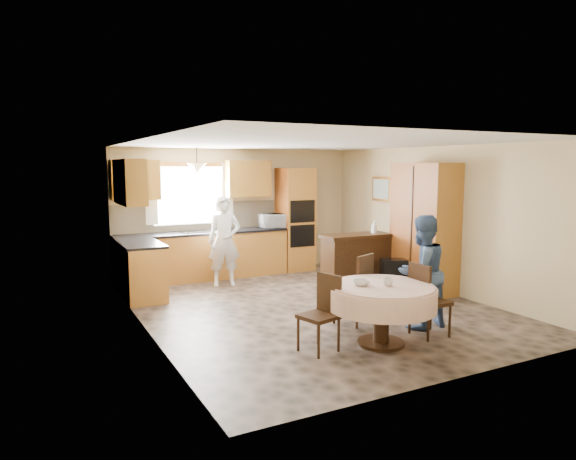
# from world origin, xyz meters

# --- Properties ---
(floor) EXTENTS (5.00, 6.00, 0.01)m
(floor) POSITION_xyz_m (0.00, 0.00, 0.00)
(floor) COLOR brown
(floor) RESTS_ON ground
(ceiling) EXTENTS (5.00, 6.00, 0.01)m
(ceiling) POSITION_xyz_m (0.00, 0.00, 2.50)
(ceiling) COLOR white
(ceiling) RESTS_ON wall_back
(wall_back) EXTENTS (5.00, 0.02, 2.50)m
(wall_back) POSITION_xyz_m (0.00, 3.00, 1.25)
(wall_back) COLOR tan
(wall_back) RESTS_ON floor
(wall_front) EXTENTS (5.00, 0.02, 2.50)m
(wall_front) POSITION_xyz_m (0.00, -3.00, 1.25)
(wall_front) COLOR tan
(wall_front) RESTS_ON floor
(wall_left) EXTENTS (0.02, 6.00, 2.50)m
(wall_left) POSITION_xyz_m (-2.50, 0.00, 1.25)
(wall_left) COLOR tan
(wall_left) RESTS_ON floor
(wall_right) EXTENTS (0.02, 6.00, 2.50)m
(wall_right) POSITION_xyz_m (2.50, 0.00, 1.25)
(wall_right) COLOR tan
(wall_right) RESTS_ON floor
(window) EXTENTS (1.40, 0.03, 1.10)m
(window) POSITION_xyz_m (-1.00, 2.98, 1.60)
(window) COLOR white
(window) RESTS_ON wall_back
(curtain_left) EXTENTS (0.22, 0.02, 1.15)m
(curtain_left) POSITION_xyz_m (-1.75, 2.93, 1.65)
(curtain_left) COLOR white
(curtain_left) RESTS_ON wall_back
(curtain_right) EXTENTS (0.22, 0.02, 1.15)m
(curtain_right) POSITION_xyz_m (-0.25, 2.93, 1.65)
(curtain_right) COLOR white
(curtain_right) RESTS_ON wall_back
(base_cab_back) EXTENTS (3.30, 0.60, 0.88)m
(base_cab_back) POSITION_xyz_m (-0.85, 2.70, 0.44)
(base_cab_back) COLOR gold
(base_cab_back) RESTS_ON floor
(counter_back) EXTENTS (3.30, 0.64, 0.04)m
(counter_back) POSITION_xyz_m (-0.85, 2.70, 0.90)
(counter_back) COLOR black
(counter_back) RESTS_ON base_cab_back
(base_cab_left) EXTENTS (0.60, 1.20, 0.88)m
(base_cab_left) POSITION_xyz_m (-2.20, 1.80, 0.44)
(base_cab_left) COLOR gold
(base_cab_left) RESTS_ON floor
(counter_left) EXTENTS (0.64, 1.20, 0.04)m
(counter_left) POSITION_xyz_m (-2.20, 1.80, 0.90)
(counter_left) COLOR black
(counter_left) RESTS_ON base_cab_left
(backsplash) EXTENTS (3.30, 0.02, 0.55)m
(backsplash) POSITION_xyz_m (-0.85, 2.99, 1.18)
(backsplash) COLOR tan
(backsplash) RESTS_ON wall_back
(wall_cab_left) EXTENTS (0.85, 0.33, 0.72)m
(wall_cab_left) POSITION_xyz_m (-2.05, 2.83, 1.91)
(wall_cab_left) COLOR #AC7E2B
(wall_cab_left) RESTS_ON wall_back
(wall_cab_right) EXTENTS (0.90, 0.33, 0.72)m
(wall_cab_right) POSITION_xyz_m (0.15, 2.83, 1.91)
(wall_cab_right) COLOR #AC7E2B
(wall_cab_right) RESTS_ON wall_back
(wall_cab_side) EXTENTS (0.33, 1.20, 0.72)m
(wall_cab_side) POSITION_xyz_m (-2.33, 1.80, 1.91)
(wall_cab_side) COLOR #AC7E2B
(wall_cab_side) RESTS_ON wall_left
(oven_tower) EXTENTS (0.66, 0.62, 2.12)m
(oven_tower) POSITION_xyz_m (1.15, 2.69, 1.06)
(oven_tower) COLOR gold
(oven_tower) RESTS_ON floor
(oven_upper) EXTENTS (0.56, 0.01, 0.45)m
(oven_upper) POSITION_xyz_m (1.15, 2.38, 1.25)
(oven_upper) COLOR black
(oven_upper) RESTS_ON oven_tower
(oven_lower) EXTENTS (0.56, 0.01, 0.45)m
(oven_lower) POSITION_xyz_m (1.15, 2.38, 0.75)
(oven_lower) COLOR black
(oven_lower) RESTS_ON oven_tower
(pendant) EXTENTS (0.36, 0.36, 0.18)m
(pendant) POSITION_xyz_m (-1.00, 2.50, 2.12)
(pendant) COLOR beige
(pendant) RESTS_ON ceiling
(sideboard) EXTENTS (1.28, 0.56, 0.90)m
(sideboard) POSITION_xyz_m (1.36, 0.77, 0.45)
(sideboard) COLOR #371F0F
(sideboard) RESTS_ON floor
(space_heater) EXTENTS (0.50, 0.44, 0.58)m
(space_heater) POSITION_xyz_m (1.72, 0.17, 0.29)
(space_heater) COLOR black
(space_heater) RESTS_ON floor
(cupboard) EXTENTS (0.58, 1.16, 2.21)m
(cupboard) POSITION_xyz_m (2.22, -0.00, 1.11)
(cupboard) COLOR gold
(cupboard) RESTS_ON floor
(dining_table) EXTENTS (1.30, 1.30, 0.74)m
(dining_table) POSITION_xyz_m (-0.08, -1.82, 0.58)
(dining_table) COLOR #371F0F
(dining_table) RESTS_ON floor
(chair_left) EXTENTS (0.48, 0.48, 0.90)m
(chair_left) POSITION_xyz_m (-0.80, -1.65, 0.50)
(chair_left) COLOR #371F0F
(chair_left) RESTS_ON floor
(chair_back) EXTENTS (0.56, 0.56, 0.98)m
(chair_back) POSITION_xyz_m (0.14, -1.01, 0.54)
(chair_back) COLOR #371F0F
(chair_back) RESTS_ON floor
(chair_right) EXTENTS (0.42, 0.42, 0.95)m
(chair_right) POSITION_xyz_m (0.60, -1.83, 0.52)
(chair_right) COLOR #371F0F
(chair_right) RESTS_ON floor
(framed_picture) EXTENTS (0.06, 0.59, 0.49)m
(framed_picture) POSITION_xyz_m (2.47, 1.51, 1.71)
(framed_picture) COLOR #EDA245
(framed_picture) RESTS_ON wall_right
(microwave) EXTENTS (0.52, 0.37, 0.28)m
(microwave) POSITION_xyz_m (0.59, 2.65, 1.06)
(microwave) COLOR silver
(microwave) RESTS_ON counter_back
(person_sink) EXTENTS (0.66, 0.51, 1.62)m
(person_sink) POSITION_xyz_m (-0.67, 2.00, 0.81)
(person_sink) COLOR silver
(person_sink) RESTS_ON floor
(person_dining) EXTENTS (0.76, 0.60, 1.52)m
(person_dining) POSITION_xyz_m (0.80, -1.53, 0.76)
(person_dining) COLOR #39537E
(person_dining) RESTS_ON floor
(bowl_sideboard) EXTENTS (0.23, 0.23, 0.06)m
(bowl_sideboard) POSITION_xyz_m (0.98, 0.77, 0.93)
(bowl_sideboard) COLOR #B2B2B2
(bowl_sideboard) RESTS_ON sideboard
(bottle_sideboard) EXTENTS (0.14, 0.14, 0.29)m
(bottle_sideboard) POSITION_xyz_m (1.73, 0.77, 1.05)
(bottle_sideboard) COLOR silver
(bottle_sideboard) RESTS_ON sideboard
(cup_table) EXTENTS (0.15, 0.15, 0.09)m
(cup_table) POSITION_xyz_m (-0.05, -1.89, 0.79)
(cup_table) COLOR #B2B2B2
(cup_table) RESTS_ON dining_table
(bowl_table) EXTENTS (0.23, 0.23, 0.06)m
(bowl_table) POSITION_xyz_m (-0.31, -1.72, 0.77)
(bowl_table) COLOR #B2B2B2
(bowl_table) RESTS_ON dining_table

